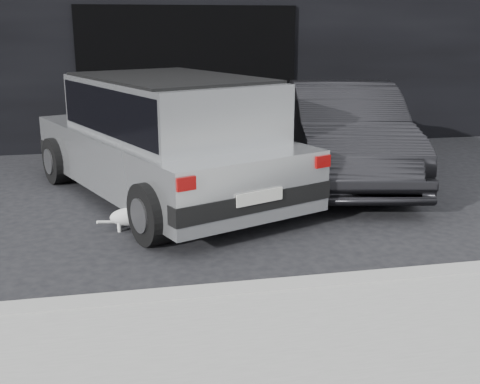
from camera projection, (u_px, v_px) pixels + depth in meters
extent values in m
plane|color=black|center=(150.00, 214.00, 7.45)|extent=(80.00, 80.00, 0.00)
cube|color=black|center=(176.00, 13.00, 12.63)|extent=(34.00, 4.00, 5.00)
cube|color=black|center=(189.00, 79.00, 11.06)|extent=(4.00, 0.10, 2.60)
cube|color=#9A9994|center=(285.00, 290.00, 5.18)|extent=(18.00, 0.25, 0.12)
cube|color=#9A9994|center=(334.00, 364.00, 4.05)|extent=(18.00, 2.20, 0.11)
cube|color=silver|center=(163.00, 157.00, 8.06)|extent=(3.49, 4.82, 0.70)
cube|color=silver|center=(169.00, 106.00, 7.69)|extent=(2.71, 3.37, 0.70)
cube|color=black|center=(169.00, 106.00, 7.69)|extent=(2.68, 3.27, 0.56)
cube|color=black|center=(254.00, 201.00, 6.39)|extent=(1.90, 0.92, 0.20)
cube|color=black|center=(104.00, 140.00, 9.78)|extent=(1.90, 0.92, 0.20)
cube|color=silver|center=(260.00, 197.00, 6.30)|extent=(0.55, 0.24, 0.14)
cube|color=#8C0707|center=(186.00, 184.00, 5.76)|extent=(0.20, 0.11, 0.14)
cube|color=#8C0707|center=(323.00, 162.00, 6.70)|extent=(0.20, 0.11, 0.14)
cube|color=black|center=(168.00, 77.00, 7.59)|extent=(2.60, 3.10, 0.03)
cylinder|color=black|center=(151.00, 214.00, 6.34)|extent=(0.49, 0.72, 0.68)
cylinder|color=slate|center=(139.00, 216.00, 6.27)|extent=(0.16, 0.35, 0.37)
cylinder|color=black|center=(293.00, 187.00, 7.37)|extent=(0.49, 0.72, 0.68)
cylinder|color=slate|center=(301.00, 186.00, 7.45)|extent=(0.16, 0.35, 0.37)
cylinder|color=black|center=(58.00, 161.00, 8.82)|extent=(0.49, 0.72, 0.68)
cylinder|color=slate|center=(48.00, 162.00, 8.74)|extent=(0.16, 0.35, 0.37)
cylinder|color=black|center=(174.00, 146.00, 9.85)|extent=(0.49, 0.72, 0.68)
cylinder|color=slate|center=(181.00, 145.00, 9.92)|extent=(0.16, 0.35, 0.37)
imported|color=black|center=(344.00, 132.00, 8.98)|extent=(2.33, 4.55, 1.43)
ellipsoid|color=beige|center=(191.00, 224.00, 6.71)|extent=(0.43, 0.60, 0.21)
ellipsoid|color=beige|center=(197.00, 225.00, 6.59)|extent=(0.30, 0.30, 0.20)
ellipsoid|color=black|center=(202.00, 226.00, 6.46)|extent=(0.19, 0.18, 0.14)
sphere|color=black|center=(205.00, 228.00, 6.42)|extent=(0.06, 0.06, 0.06)
cone|color=black|center=(205.00, 219.00, 6.48)|extent=(0.07, 0.08, 0.07)
cone|color=black|center=(198.00, 220.00, 6.44)|extent=(0.07, 0.08, 0.07)
cylinder|color=black|center=(203.00, 234.00, 6.63)|extent=(0.04, 0.04, 0.07)
cylinder|color=black|center=(192.00, 236.00, 6.57)|extent=(0.04, 0.04, 0.07)
cylinder|color=black|center=(190.00, 226.00, 6.90)|extent=(0.04, 0.04, 0.07)
cylinder|color=black|center=(180.00, 228.00, 6.83)|extent=(0.04, 0.04, 0.07)
cylinder|color=black|center=(180.00, 220.00, 6.96)|extent=(0.22, 0.25, 0.09)
ellipsoid|color=silver|center=(131.00, 216.00, 6.85)|extent=(0.49, 0.26, 0.21)
ellipsoid|color=silver|center=(142.00, 214.00, 6.87)|extent=(0.22, 0.22, 0.17)
ellipsoid|color=white|center=(152.00, 207.00, 6.88)|extent=(0.13, 0.14, 0.12)
sphere|color=white|center=(157.00, 207.00, 6.90)|extent=(0.05, 0.05, 0.05)
cone|color=white|center=(151.00, 202.00, 6.90)|extent=(0.06, 0.05, 0.06)
cone|color=white|center=(151.00, 203.00, 6.83)|extent=(0.06, 0.05, 0.06)
cylinder|color=white|center=(144.00, 222.00, 6.97)|extent=(0.04, 0.04, 0.12)
cylinder|color=white|center=(145.00, 225.00, 6.85)|extent=(0.04, 0.04, 0.12)
cylinder|color=white|center=(119.00, 223.00, 6.90)|extent=(0.04, 0.04, 0.12)
cylinder|color=white|center=(119.00, 227.00, 6.79)|extent=(0.04, 0.04, 0.12)
cylinder|color=white|center=(108.00, 222.00, 6.80)|extent=(0.26, 0.13, 0.08)
ellipsoid|color=gray|center=(123.00, 216.00, 6.81)|extent=(0.18, 0.14, 0.09)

